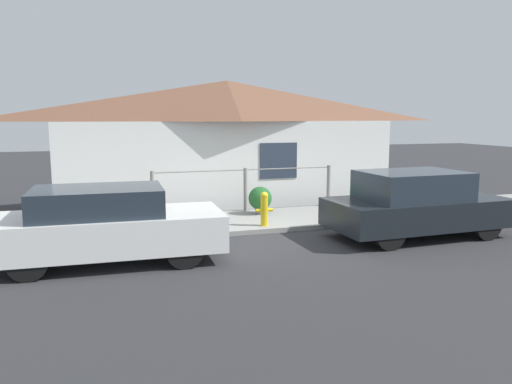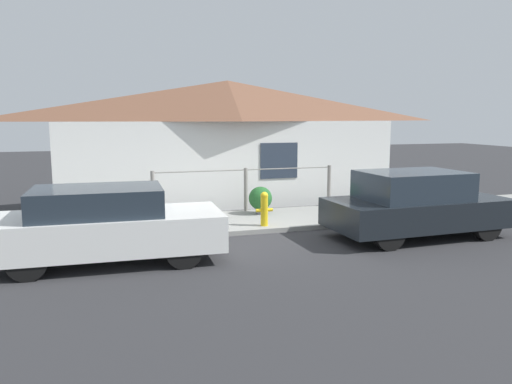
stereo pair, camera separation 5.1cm
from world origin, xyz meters
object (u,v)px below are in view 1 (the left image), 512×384
(fire_hydrant, at_px, (264,208))
(potted_plant_near_hydrant, at_px, (260,199))
(car_left, at_px, (106,225))
(car_right, at_px, (416,204))

(fire_hydrant, distance_m, potted_plant_near_hydrant, 1.40)
(car_left, bearing_deg, potted_plant_near_hydrant, 39.31)
(car_left, relative_size, fire_hydrant, 5.17)
(car_left, distance_m, car_right, 6.37)
(car_left, bearing_deg, fire_hydrant, 26.14)
(car_right, bearing_deg, fire_hydrant, 149.93)
(car_right, relative_size, fire_hydrant, 4.99)
(car_left, height_order, potted_plant_near_hydrant, car_left)
(car_left, xyz_separation_m, potted_plant_near_hydrant, (3.81, 2.92, -0.19))
(potted_plant_near_hydrant, bearing_deg, car_left, -142.60)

